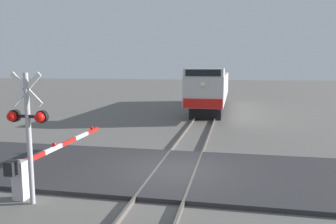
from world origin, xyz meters
name	(u,v)px	position (x,y,z in m)	size (l,w,h in m)	color
ground_plane	(175,173)	(0.00, 0.00, 0.00)	(160.00, 160.00, 0.00)	#605E59
rail_track_left	(156,170)	(-0.72, 0.00, 0.07)	(0.08, 80.00, 0.15)	#59544C
rail_track_right	(195,173)	(0.72, 0.00, 0.07)	(0.08, 80.00, 0.15)	#59544C
road_surface	(175,171)	(0.00, 0.00, 0.07)	(36.00, 5.50, 0.14)	#2D2D30
locomotive	(211,88)	(0.00, 17.76, 1.92)	(2.72, 15.34, 3.69)	black
crossing_signal	(28,125)	(-3.54, -3.46, 2.30)	(1.18, 0.33, 3.75)	#ADADB2
crossing_gate	(37,165)	(-4.06, -2.36, 0.80)	(0.36, 6.24, 1.27)	silver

